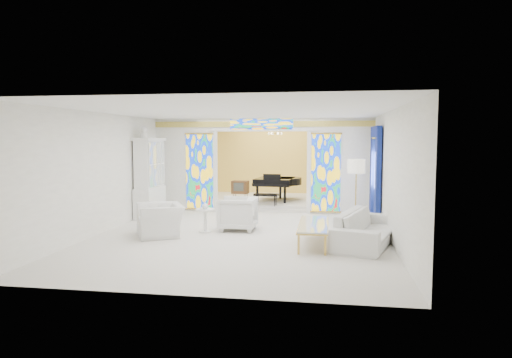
% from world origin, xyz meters
% --- Properties ---
extents(floor, '(12.00, 12.00, 0.00)m').
position_xyz_m(floor, '(0.00, 0.00, 0.00)').
color(floor, silver).
rests_on(floor, ground).
extents(ceiling, '(7.00, 12.00, 0.02)m').
position_xyz_m(ceiling, '(0.00, 0.00, 3.00)').
color(ceiling, white).
rests_on(ceiling, wall_back).
extents(wall_back, '(7.00, 0.02, 3.00)m').
position_xyz_m(wall_back, '(0.00, 6.00, 1.50)').
color(wall_back, white).
rests_on(wall_back, floor).
extents(wall_front, '(7.00, 0.02, 3.00)m').
position_xyz_m(wall_front, '(0.00, -6.00, 1.50)').
color(wall_front, white).
rests_on(wall_front, floor).
extents(wall_left, '(0.02, 12.00, 3.00)m').
position_xyz_m(wall_left, '(-3.50, 0.00, 1.50)').
color(wall_left, white).
rests_on(wall_left, floor).
extents(wall_right, '(0.02, 12.00, 3.00)m').
position_xyz_m(wall_right, '(3.50, 0.00, 1.50)').
color(wall_right, white).
rests_on(wall_right, floor).
extents(partition_wall, '(7.00, 0.22, 3.00)m').
position_xyz_m(partition_wall, '(0.00, 2.00, 1.65)').
color(partition_wall, white).
rests_on(partition_wall, floor).
extents(stained_glass_left, '(0.90, 0.04, 2.40)m').
position_xyz_m(stained_glass_left, '(-2.03, 1.89, 1.30)').
color(stained_glass_left, gold).
rests_on(stained_glass_left, partition_wall).
extents(stained_glass_right, '(0.90, 0.04, 2.40)m').
position_xyz_m(stained_glass_right, '(2.03, 1.89, 1.30)').
color(stained_glass_right, gold).
rests_on(stained_glass_right, partition_wall).
extents(stained_glass_transom, '(2.00, 0.04, 0.34)m').
position_xyz_m(stained_glass_transom, '(0.00, 1.89, 2.82)').
color(stained_glass_transom, gold).
rests_on(stained_glass_transom, partition_wall).
extents(alcove_platform, '(6.80, 3.80, 0.18)m').
position_xyz_m(alcove_platform, '(0.00, 4.10, 0.09)').
color(alcove_platform, silver).
rests_on(alcove_platform, floor).
extents(gold_curtain_back, '(6.70, 0.10, 2.90)m').
position_xyz_m(gold_curtain_back, '(0.00, 5.88, 1.50)').
color(gold_curtain_back, gold).
rests_on(gold_curtain_back, wall_back).
extents(chandelier, '(0.48, 0.48, 0.30)m').
position_xyz_m(chandelier, '(0.20, 4.00, 2.55)').
color(chandelier, gold).
rests_on(chandelier, ceiling).
extents(blue_drapes, '(0.14, 1.85, 2.65)m').
position_xyz_m(blue_drapes, '(3.40, 0.70, 1.58)').
color(blue_drapes, navy).
rests_on(blue_drapes, wall_right).
extents(china_cabinet, '(0.56, 1.46, 2.72)m').
position_xyz_m(china_cabinet, '(-3.22, 0.60, 1.17)').
color(china_cabinet, white).
rests_on(china_cabinet, floor).
extents(armchair_left, '(1.47, 1.53, 0.77)m').
position_xyz_m(armchair_left, '(-1.94, -1.95, 0.38)').
color(armchair_left, silver).
rests_on(armchair_left, floor).
extents(armchair_right, '(0.95, 0.92, 0.86)m').
position_xyz_m(armchair_right, '(-0.21, -0.98, 0.43)').
color(armchair_right, silver).
rests_on(armchair_right, floor).
extents(sofa, '(1.71, 2.73, 0.75)m').
position_xyz_m(sofa, '(2.95, -2.15, 0.37)').
color(sofa, silver).
rests_on(sofa, floor).
extents(side_table, '(0.58, 0.58, 0.59)m').
position_xyz_m(side_table, '(-0.97, -1.37, 0.39)').
color(side_table, white).
rests_on(side_table, floor).
extents(vase, '(0.18, 0.18, 0.18)m').
position_xyz_m(vase, '(-0.97, -1.37, 0.68)').
color(vase, white).
rests_on(vase, side_table).
extents(coffee_table, '(0.66, 2.11, 0.47)m').
position_xyz_m(coffee_table, '(1.77, -2.28, 0.43)').
color(coffee_table, silver).
rests_on(coffee_table, floor).
extents(floor_lamp, '(0.51, 0.51, 1.84)m').
position_xyz_m(floor_lamp, '(2.80, -0.52, 1.57)').
color(floor_lamp, gold).
rests_on(floor_lamp, floor).
extents(grand_piano, '(1.70, 2.48, 0.97)m').
position_xyz_m(grand_piano, '(0.37, 3.64, 0.84)').
color(grand_piano, black).
rests_on(grand_piano, alcove_platform).
extents(tv_console, '(0.61, 0.45, 0.67)m').
position_xyz_m(tv_console, '(-1.03, 3.68, 0.61)').
color(tv_console, brown).
rests_on(tv_console, alcove_platform).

